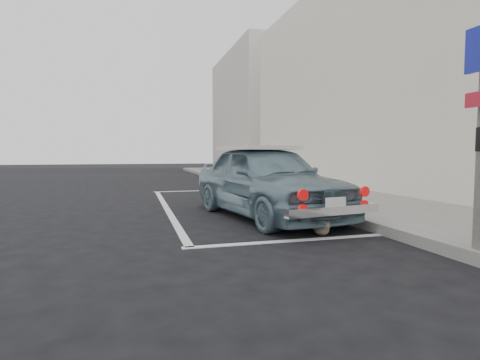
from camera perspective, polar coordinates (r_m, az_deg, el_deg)
name	(u,v)px	position (r m, az deg, el deg)	size (l,w,h in m)	color
ground	(248,235)	(5.36, 1.25, -8.40)	(80.00, 80.00, 0.00)	black
sidewalk	(363,204)	(8.52, 18.19, -3.45)	(2.80, 40.00, 0.15)	slate
shop_building	(420,71)	(12.18, 25.79, 14.67)	(3.50, 18.00, 7.00)	silver
building_far	(252,113)	(26.37, 1.79, 10.20)	(3.50, 10.00, 8.00)	#BEB5AC
pline_rear	(295,240)	(5.07, 8.41, -9.10)	(3.00, 0.12, 0.01)	silver
pline_front	(203,191)	(11.74, -5.69, -1.62)	(3.00, 0.12, 0.01)	silver
pline_side	(166,208)	(8.11, -11.14, -4.20)	(0.12, 7.00, 0.01)	silver
retro_coupe	(266,180)	(6.82, 4.03, 0.00)	(2.16, 4.12, 1.33)	slate
cat	(322,228)	(5.44, 12.35, -7.10)	(0.21, 0.46, 0.24)	#63584C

